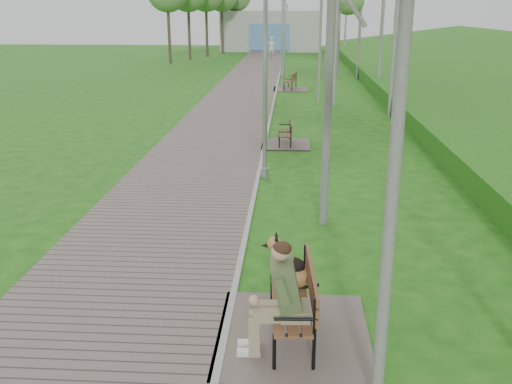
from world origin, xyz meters
TOP-DOWN VIEW (x-y plane):
  - ground at (0.00, 0.00)m, footprint 120.00×120.00m
  - walkway at (-1.75, 21.50)m, footprint 3.50×67.00m
  - kerb at (0.00, 21.50)m, footprint 0.10×67.00m
  - embankment at (12.00, 20.00)m, footprint 14.00×70.00m
  - building_north at (-1.50, 50.97)m, footprint 10.00×5.20m
  - bench_main at (0.82, -3.84)m, footprint 2.04×2.26m
  - bench_second at (0.65, 7.57)m, footprint 1.55×1.72m
  - bench_third at (0.75, 20.81)m, footprint 1.85×2.06m
  - lamp_post_near at (0.18, 3.68)m, footprint 0.19×0.19m
  - lamp_post_second at (0.38, 20.63)m, footprint 0.20×0.20m
  - lamp_post_third at (0.16, 27.33)m, footprint 0.21×0.21m
  - lamp_post_far at (0.23, 48.97)m, footprint 0.18×0.18m
  - pedestrian_near at (-1.01, 40.87)m, footprint 0.73×0.52m

SIDE VIEW (x-z plane):
  - ground at x=0.00m, z-range 0.00..0.00m
  - embankment at x=12.00m, z-range -0.80..0.80m
  - walkway at x=-1.75m, z-range 0.00..0.04m
  - kerb at x=0.00m, z-range 0.00..0.05m
  - bench_second at x=0.65m, z-range -0.30..0.65m
  - bench_third at x=0.75m, z-range -0.36..0.78m
  - bench_main at x=0.82m, z-range -0.38..1.39m
  - pedestrian_near at x=-1.01m, z-range 0.00..1.88m
  - building_north at x=-1.50m, z-range -0.01..3.99m
  - lamp_post_far at x=0.23m, z-range -0.15..4.45m
  - lamp_post_near at x=0.18m, z-range -0.16..4.79m
  - lamp_post_second at x=0.38m, z-range -0.17..5.13m
  - lamp_post_third at x=0.16m, z-range -0.18..5.18m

